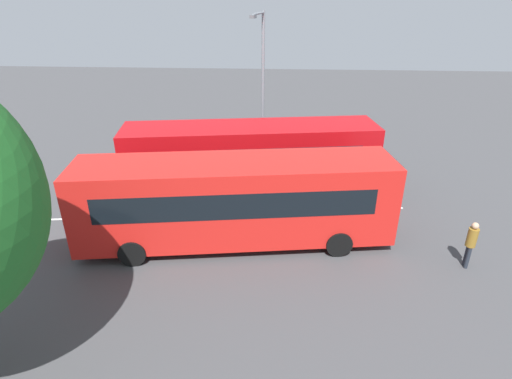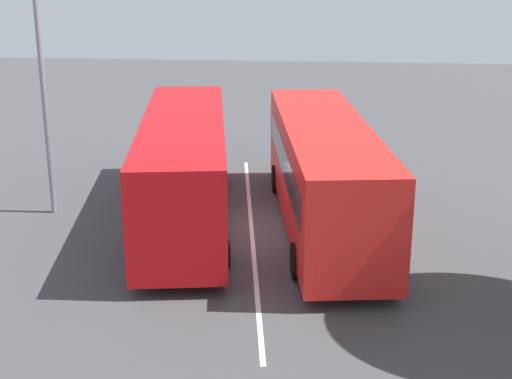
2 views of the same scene
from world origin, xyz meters
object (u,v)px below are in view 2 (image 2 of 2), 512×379
(bus_far_left, at_px, (324,171))
(pedestrian, at_px, (351,134))
(bus_center_left, at_px, (184,165))
(street_lamp, at_px, (49,75))

(bus_far_left, xyz_separation_m, pedestrian, (7.79, -1.02, -0.74))
(bus_center_left, relative_size, street_lamp, 1.49)
(pedestrian, xyz_separation_m, street_lamp, (-7.32, 9.23, 3.36))
(bus_center_left, height_order, street_lamp, street_lamp)
(bus_far_left, distance_m, street_lamp, 8.62)
(bus_center_left, bearing_deg, street_lamp, 77.84)
(bus_far_left, distance_m, pedestrian, 7.90)
(pedestrian, bearing_deg, bus_far_left, -1.50)
(bus_center_left, xyz_separation_m, pedestrian, (7.56, -5.20, -0.74))
(bus_center_left, xyz_separation_m, street_lamp, (0.24, 4.03, 2.62))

